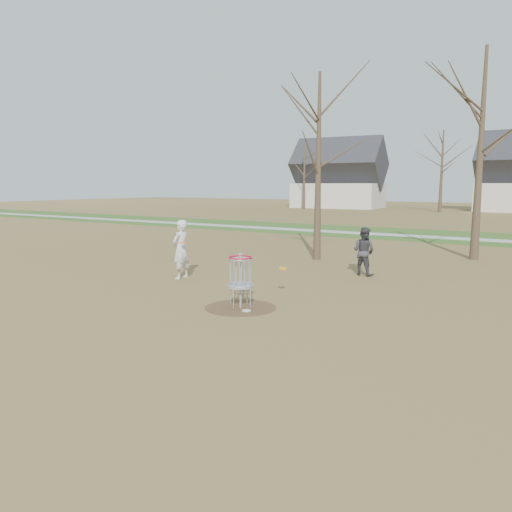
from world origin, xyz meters
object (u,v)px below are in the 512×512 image
(disc_grounded, at_px, (246,311))
(disc_golf_basket, at_px, (240,272))
(player_standing, at_px, (181,249))
(player_throwing, at_px, (364,251))

(disc_grounded, distance_m, disc_golf_basket, 0.98)
(disc_golf_basket, bearing_deg, player_standing, 150.52)
(player_standing, bearing_deg, disc_golf_basket, 59.46)
(disc_grounded, bearing_deg, disc_golf_basket, 145.25)
(disc_grounded, height_order, disc_golf_basket, disc_golf_basket)
(player_standing, relative_size, disc_grounded, 8.82)
(player_throwing, relative_size, disc_grounded, 7.49)
(player_throwing, xyz_separation_m, disc_golf_basket, (-0.95, -6.05, 0.09))
(player_standing, relative_size, disc_golf_basket, 1.44)
(disc_grounded, relative_size, disc_golf_basket, 0.16)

